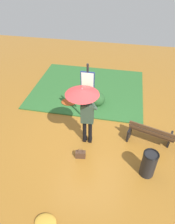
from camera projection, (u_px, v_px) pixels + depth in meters
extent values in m
plane|color=#9E6623|center=(90.00, 140.00, 6.83)|extent=(18.00, 18.00, 0.00)
cube|color=#2D662D|center=(88.00, 88.00, 9.28)|extent=(4.80, 4.00, 0.05)
cylinder|color=black|center=(90.00, 132.00, 6.52)|extent=(0.12, 0.12, 0.86)
cylinder|color=black|center=(85.00, 131.00, 6.54)|extent=(0.12, 0.12, 0.86)
cube|color=black|center=(90.00, 140.00, 6.79)|extent=(0.13, 0.23, 0.08)
cube|color=black|center=(85.00, 139.00, 6.82)|extent=(0.13, 0.23, 0.08)
cube|color=#334738|center=(87.00, 113.00, 6.06)|extent=(0.40, 0.27, 0.64)
sphere|color=beige|center=(87.00, 100.00, 5.77)|extent=(0.20, 0.20, 0.20)
ellipsoid|color=black|center=(87.00, 99.00, 5.75)|extent=(0.20, 0.20, 0.15)
cylinder|color=#334738|center=(95.00, 108.00, 5.92)|extent=(0.18, 0.13, 0.18)
cylinder|color=#334738|center=(94.00, 105.00, 5.87)|extent=(0.24, 0.11, 0.33)
cube|color=black|center=(91.00, 101.00, 5.79)|extent=(0.07, 0.02, 0.14)
cylinder|color=#334738|center=(82.00, 106.00, 5.93)|extent=(0.11, 0.10, 0.09)
cylinder|color=#334738|center=(82.00, 104.00, 5.86)|extent=(0.10, 0.09, 0.23)
cylinder|color=#A5A5AD|center=(82.00, 95.00, 5.66)|extent=(0.02, 0.02, 0.41)
cone|color=#B22D2D|center=(82.00, 92.00, 5.60)|extent=(0.96, 0.96, 0.16)
sphere|color=#A5A5AD|center=(82.00, 88.00, 5.53)|extent=(0.02, 0.02, 0.02)
cylinder|color=black|center=(88.00, 96.00, 6.80)|extent=(0.07, 0.07, 2.30)
cube|color=navy|center=(88.00, 82.00, 6.45)|extent=(0.44, 0.04, 0.70)
cube|color=silver|center=(87.00, 82.00, 6.43)|extent=(0.38, 0.01, 0.64)
cube|color=#4C3323|center=(81.00, 154.00, 6.20)|extent=(0.32, 0.18, 0.24)
torus|color=#4C3323|center=(80.00, 151.00, 6.10)|extent=(0.18, 0.04, 0.18)
cube|color=black|center=(170.00, 139.00, 6.55)|extent=(0.16, 0.36, 0.44)
cube|color=black|center=(129.00, 134.00, 6.75)|extent=(0.16, 0.36, 0.44)
cube|color=#513823|center=(150.00, 129.00, 6.59)|extent=(1.37, 0.51, 0.04)
cube|color=#513823|center=(151.00, 131.00, 6.50)|extent=(1.37, 0.51, 0.04)
cube|color=#513823|center=(151.00, 134.00, 6.41)|extent=(1.37, 0.51, 0.04)
cube|color=#513823|center=(151.00, 133.00, 6.31)|extent=(1.35, 0.45, 0.10)
cube|color=#513823|center=(152.00, 129.00, 6.22)|extent=(1.35, 0.45, 0.10)
cylinder|color=black|center=(149.00, 164.00, 5.58)|extent=(0.40, 0.40, 0.80)
torus|color=black|center=(152.00, 154.00, 5.32)|extent=(0.42, 0.42, 0.04)
ellipsoid|color=#285628|center=(97.00, 99.00, 8.19)|extent=(0.60, 0.60, 0.54)
ellipsoid|color=#1E421E|center=(93.00, 99.00, 8.35)|extent=(0.36, 0.36, 0.36)
ellipsoid|color=#B74C1E|center=(69.00, 102.00, 8.39)|extent=(0.61, 0.49, 0.13)
ellipsoid|color=gold|center=(45.00, 222.00, 4.74)|extent=(0.51, 0.41, 0.11)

